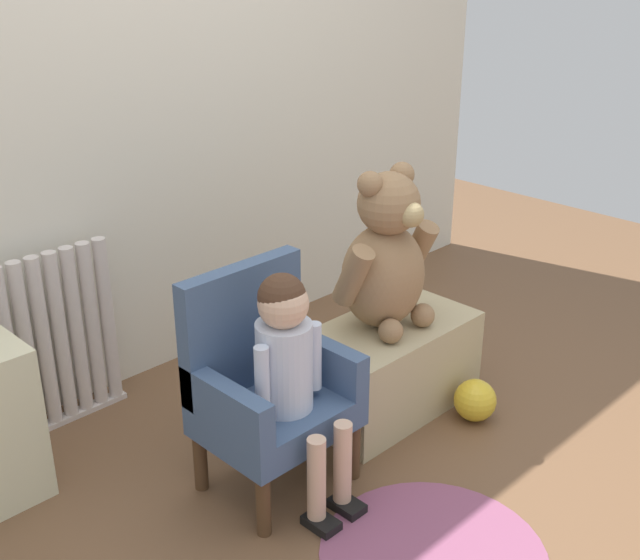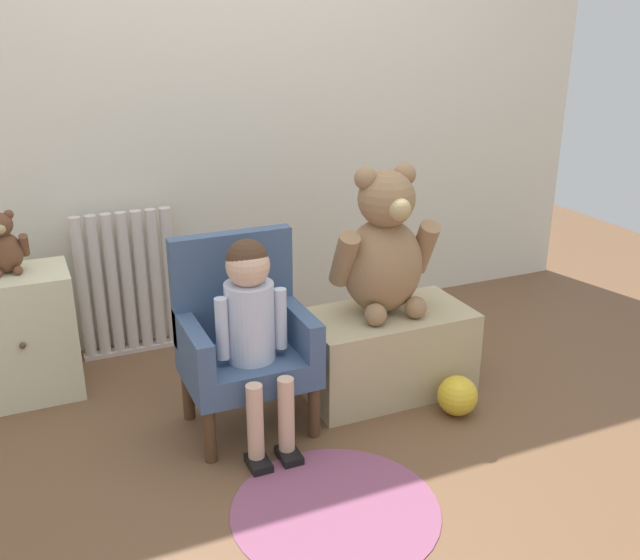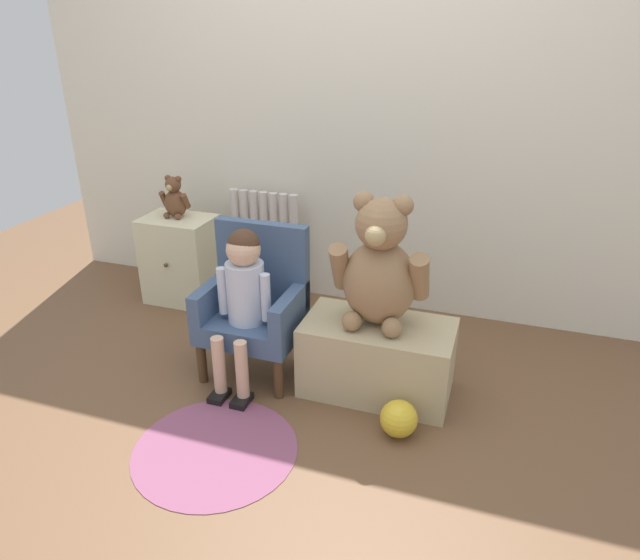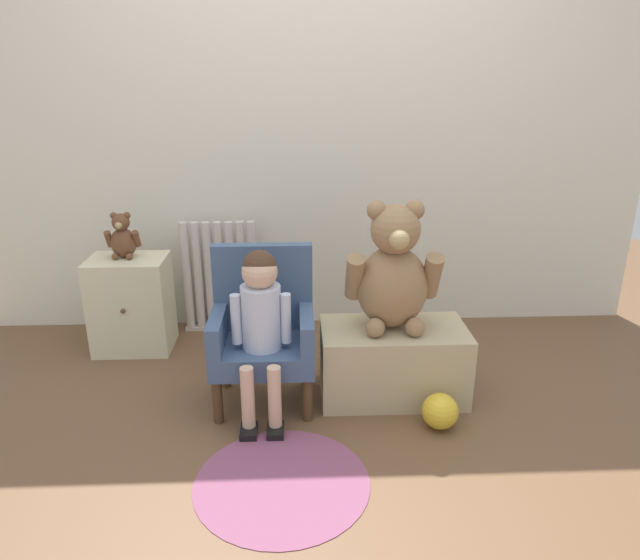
{
  "view_description": "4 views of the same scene",
  "coord_description": "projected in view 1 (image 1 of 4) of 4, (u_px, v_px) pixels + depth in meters",
  "views": [
    {
      "loc": [
        -1.63,
        -1.19,
        1.62
      ],
      "look_at": [
        0.03,
        0.47,
        0.6
      ],
      "focal_mm": 45.0,
      "sensor_mm": 36.0,
      "label": 1
    },
    {
      "loc": [
        -0.92,
        -1.79,
        1.44
      ],
      "look_at": [
        0.05,
        0.41,
        0.53
      ],
      "focal_mm": 40.0,
      "sensor_mm": 36.0,
      "label": 2
    },
    {
      "loc": [
        0.81,
        -1.7,
        1.54
      ],
      "look_at": [
        0.08,
        0.45,
        0.51
      ],
      "focal_mm": 32.0,
      "sensor_mm": 36.0,
      "label": 3
    },
    {
      "loc": [
        -0.09,
        -1.88,
        1.41
      ],
      "look_at": [
        0.02,
        0.48,
        0.56
      ],
      "focal_mm": 32.0,
      "sensor_mm": 36.0,
      "label": 4
    }
  ],
  "objects": [
    {
      "name": "toy_ball",
      "position": [
        475.0,
        400.0,
        2.88
      ],
      "size": [
        0.15,
        0.15,
        0.15
      ],
      "primitive_type": "sphere",
      "color": "gold",
      "rests_on": "ground_plane"
    },
    {
      "name": "ground_plane",
      "position": [
        421.0,
        504.0,
        2.47
      ],
      "size": [
        6.0,
        6.0,
        0.0
      ],
      "primitive_type": "plane",
      "color": "brown"
    },
    {
      "name": "low_bench",
      "position": [
        389.0,
        367.0,
        2.92
      ],
      "size": [
        0.66,
        0.36,
        0.34
      ],
      "primitive_type": "cube",
      "color": "tan",
      "rests_on": "ground_plane"
    },
    {
      "name": "large_teddy_bear",
      "position": [
        385.0,
        258.0,
        2.76
      ],
      "size": [
        0.42,
        0.29,
        0.58
      ],
      "color": "#94704D",
      "rests_on": "low_bench"
    },
    {
      "name": "floor_rug",
      "position": [
        433.0,
        554.0,
        2.27
      ],
      "size": [
        0.65,
        0.65,
        0.01
      ],
      "primitive_type": "cylinder",
      "color": "#874866",
      "rests_on": "ground_plane"
    },
    {
      "name": "child_figure",
      "position": [
        290.0,
        357.0,
        2.34
      ],
      "size": [
        0.25,
        0.35,
        0.73
      ],
      "color": "silver",
      "rests_on": "ground_plane"
    },
    {
      "name": "child_armchair",
      "position": [
        266.0,
        383.0,
        2.47
      ],
      "size": [
        0.45,
        0.36,
        0.71
      ],
      "color": "#3F5679",
      "rests_on": "ground_plane"
    },
    {
      "name": "radiator",
      "position": [
        61.0,
        339.0,
        2.79
      ],
      "size": [
        0.43,
        0.05,
        0.65
      ],
      "color": "beige",
      "rests_on": "ground_plane"
    },
    {
      "name": "back_wall",
      "position": [
        146.0,
        61.0,
        2.86
      ],
      "size": [
        3.8,
        0.05,
        2.4
      ],
      "primitive_type": "cube",
      "color": "silver",
      "rests_on": "ground_plane"
    }
  ]
}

